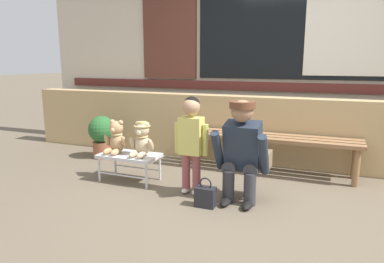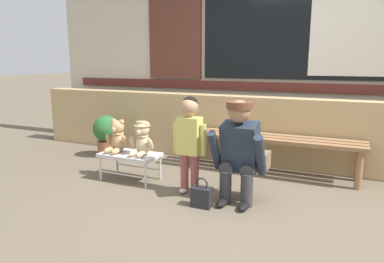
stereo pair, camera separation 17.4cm
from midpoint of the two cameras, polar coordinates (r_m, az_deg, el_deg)
ground_plane at (r=3.23m, az=10.79°, el=-12.19°), size 60.00×60.00×0.00m
brick_low_wall at (r=4.44m, az=15.54°, el=-0.13°), size 7.36×0.25×0.85m
shop_facade at (r=4.90m, az=17.54°, el=17.11°), size 7.52×0.26×3.62m
wooden_bench_long at (r=4.12m, az=13.42°, el=-1.66°), size 2.10×0.40×0.44m
small_display_bench at (r=3.84m, az=-8.84°, el=-4.04°), size 0.64×0.36×0.30m
teddy_bear_plain at (r=3.89m, az=-10.88°, el=-0.94°), size 0.28×0.26×0.36m
teddy_bear_with_hat at (r=3.71m, az=-6.86°, el=-1.26°), size 0.28×0.27×0.36m
child_standing at (r=3.34m, az=1.08°, el=-0.49°), size 0.35×0.18×0.96m
adult_crouching at (r=3.20m, az=9.51°, el=-3.22°), size 0.50×0.49×0.95m
handbag_on_ground at (r=3.16m, az=3.21°, el=-10.59°), size 0.18×0.11×0.27m
potted_plant at (r=4.85m, az=-12.82°, el=-0.31°), size 0.36×0.36×0.57m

